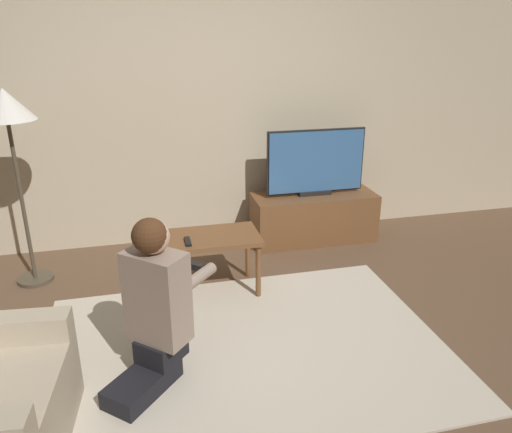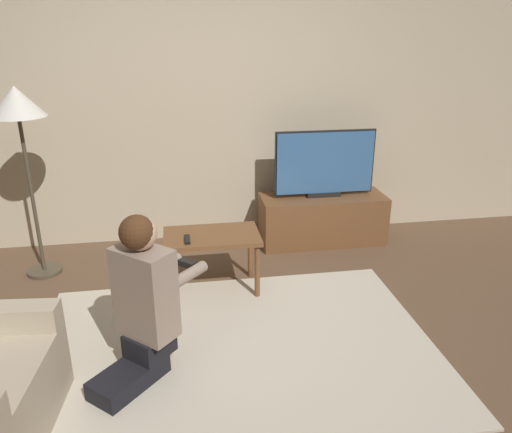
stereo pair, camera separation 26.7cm
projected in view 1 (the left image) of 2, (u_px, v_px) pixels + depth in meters
ground_plane at (246, 350)px, 3.19m from camera, size 10.00×10.00×0.00m
wall_back at (198, 102)px, 4.48m from camera, size 10.00×0.06×2.60m
rug at (246, 349)px, 3.19m from camera, size 2.53×1.82×0.02m
tv_stand at (313, 217)px, 4.77m from camera, size 1.17×0.44×0.46m
tv at (316, 162)px, 4.58m from camera, size 0.93×0.08×0.62m
coffee_table at (211, 244)px, 3.76m from camera, size 0.72×0.43×0.47m
floor_lamp at (7, 118)px, 3.59m from camera, size 0.41×0.41×1.53m
person_kneeling at (155, 303)px, 2.77m from camera, size 0.72×0.76×0.99m
remote at (188, 241)px, 3.61m from camera, size 0.04×0.15×0.02m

